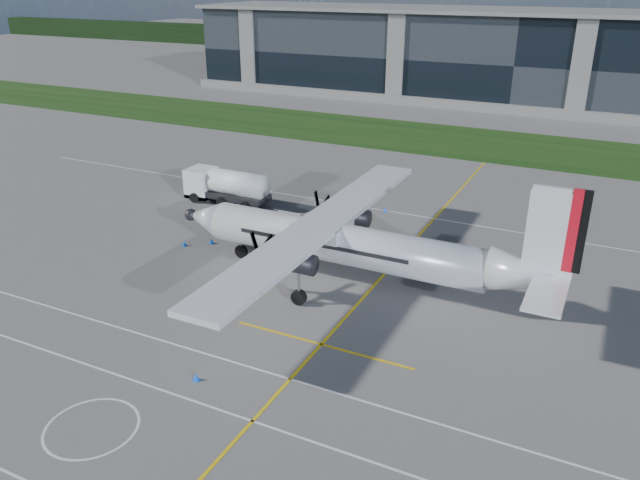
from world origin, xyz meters
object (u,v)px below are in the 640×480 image
object	(u,v)px
fuel_tanker_truck	(222,186)
safety_cone_portwing	(196,377)
ground_crew_person	(264,239)
baggage_tug	(284,224)
safety_cone_stbdwing	(385,209)
safety_cone_nose_stbd	(211,241)
safety_cone_fwd	(184,243)
turboprop_aircraft	(357,224)

from	to	relation	value
fuel_tanker_truck	safety_cone_portwing	bearing A→B (deg)	-58.39
ground_crew_person	safety_cone_portwing	world-z (taller)	ground_crew_person
baggage_tug	safety_cone_portwing	size ratio (longest dim) A/B	6.06
fuel_tanker_truck	ground_crew_person	size ratio (longest dim) A/B	4.65
safety_cone_stbdwing	safety_cone_nose_stbd	distance (m)	17.29
safety_cone_portwing	safety_cone_fwd	distance (m)	19.39
baggage_tug	safety_cone_stbdwing	size ratio (longest dim) A/B	6.06
safety_cone_portwing	safety_cone_nose_stbd	world-z (taller)	same
safety_cone_portwing	safety_cone_stbdwing	distance (m)	30.12
fuel_tanker_truck	baggage_tug	world-z (taller)	fuel_tanker_truck
ground_crew_person	safety_cone_portwing	xyz separation A→B (m)	(5.78, -17.16, -0.73)
baggage_tug	safety_cone_portwing	bearing A→B (deg)	-73.82
ground_crew_person	safety_cone_stbdwing	bearing A→B (deg)	-14.60
fuel_tanker_truck	safety_cone_nose_stbd	size ratio (longest dim) A/B	18.28
baggage_tug	safety_cone_fwd	xyz separation A→B (m)	(-6.23, -6.01, -0.66)
safety_cone_fwd	safety_cone_nose_stbd	xyz separation A→B (m)	(1.79, 1.37, 0.00)
fuel_tanker_truck	baggage_tug	bearing A→B (deg)	-25.10
safety_cone_portwing	safety_cone_nose_stbd	bearing A→B (deg)	122.81
baggage_tug	safety_cone_stbdwing	xyz separation A→B (m)	(6.00, 9.14, -0.66)
safety_cone_fwd	safety_cone_nose_stbd	size ratio (longest dim) A/B	1.00
safety_cone_fwd	safety_cone_stbdwing	distance (m)	19.47
ground_crew_person	baggage_tug	bearing A→B (deg)	13.78
fuel_tanker_truck	safety_cone_portwing	distance (m)	29.95
baggage_tug	safety_cone_nose_stbd	distance (m)	6.46
turboprop_aircraft	safety_cone_portwing	bearing A→B (deg)	-102.21
ground_crew_person	safety_cone_fwd	bearing A→B (deg)	117.62
fuel_tanker_truck	safety_cone_nose_stbd	world-z (taller)	fuel_tanker_truck
ground_crew_person	safety_cone_nose_stbd	world-z (taller)	ground_crew_person
turboprop_aircraft	safety_cone_portwing	xyz separation A→B (m)	(-3.27, -15.11, -4.42)
fuel_tanker_truck	safety_cone_portwing	xyz separation A→B (m)	(15.68, -25.47, -1.46)
turboprop_aircraft	ground_crew_person	distance (m)	9.98
turboprop_aircraft	baggage_tug	distance (m)	11.67
baggage_tug	turboprop_aircraft	bearing A→B (deg)	-32.09
ground_crew_person	safety_cone_stbdwing	xyz separation A→B (m)	(5.69, 12.96, -0.73)
safety_cone_fwd	ground_crew_person	bearing A→B (deg)	18.52
turboprop_aircraft	baggage_tug	bearing A→B (deg)	147.91
baggage_tug	ground_crew_person	size ratio (longest dim) A/B	1.54
baggage_tug	safety_cone_stbdwing	distance (m)	10.95
turboprop_aircraft	safety_cone_nose_stbd	size ratio (longest dim) A/B	62.22
fuel_tanker_truck	safety_cone_fwd	distance (m)	11.12
turboprop_aircraft	ground_crew_person	world-z (taller)	turboprop_aircraft
safety_cone_nose_stbd	baggage_tug	bearing A→B (deg)	46.23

